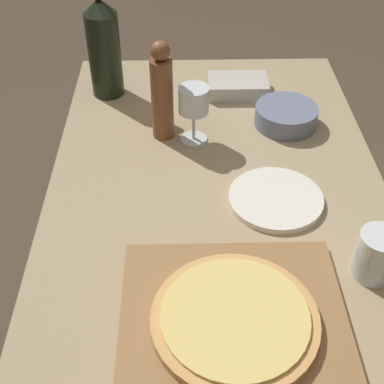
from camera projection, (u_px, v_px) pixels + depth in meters
name	position (u px, v px, depth m)	size (l,w,h in m)	color
dining_table	(219.00, 254.00, 1.18)	(0.76, 1.44, 0.73)	#9E8966
cutting_board	(234.00, 326.00, 0.91)	(0.39, 0.37, 0.02)	olive
pizza	(235.00, 319.00, 0.89)	(0.28, 0.28, 0.02)	tan
wine_bottle	(104.00, 47.00, 1.42)	(0.09, 0.09, 0.33)	black
pepper_mill	(162.00, 93.00, 1.27)	(0.05, 0.05, 0.25)	brown
wine_glass	(194.00, 103.00, 1.26)	(0.07, 0.07, 0.15)	silver
small_bowl	(286.00, 116.00, 1.37)	(0.16, 0.16, 0.05)	slate
drinking_tumbler	(377.00, 255.00, 0.98)	(0.08, 0.08, 0.10)	silver
dinner_plate	(276.00, 199.00, 1.16)	(0.21, 0.21, 0.01)	silver
food_container	(238.00, 86.00, 1.49)	(0.16, 0.11, 0.04)	#BCB7AD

